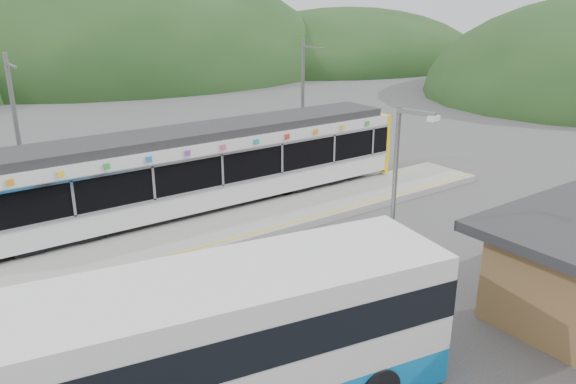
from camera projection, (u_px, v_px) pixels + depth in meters
ground at (291, 256)px, 20.46m from camera, size 120.00×120.00×0.00m
hills at (329, 188)px, 27.94m from camera, size 146.00×149.00×26.00m
platform at (244, 225)px, 22.95m from camera, size 26.00×3.20×0.30m
yellow_line at (261, 231)px, 21.90m from camera, size 26.00×0.10×0.01m
train at (195, 167)px, 24.01m from camera, size 20.44×3.01×3.74m
catenary_mast_west at (19, 140)px, 22.00m from camera, size 0.18×1.80×7.00m
catenary_mast_east at (303, 104)px, 29.72m from camera, size 0.18×1.80×7.00m
bus at (172, 362)px, 11.77m from camera, size 12.84×5.06×3.42m
lamp_post at (397, 203)px, 14.87m from camera, size 0.38×1.14×6.32m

